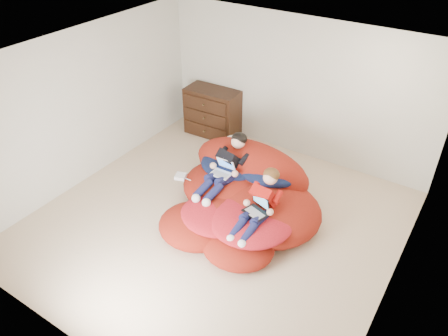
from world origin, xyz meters
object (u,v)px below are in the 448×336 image
dresser (213,112)px  older_boy (227,164)px  younger_boy (261,201)px  laptop_black (258,207)px  laptop_white (223,170)px  beanbag_pile (243,196)px

dresser → older_boy: older_boy is taller
older_boy → younger_boy: bearing=-29.2°
dresser → laptop_black: bearing=-44.2°
older_boy → laptop_black: older_boy is taller
dresser → laptop_white: size_ratio=3.55×
dresser → laptop_black: dresser is taller
laptop_black → younger_boy: bearing=90.0°
younger_boy → older_boy: bearing=150.8°
laptop_black → laptop_white: bearing=152.8°
older_boy → younger_boy: (0.85, -0.47, -0.05)m
dresser → laptop_black: size_ratio=2.80×
dresser → laptop_white: dresser is taller
older_boy → beanbag_pile: bearing=-18.5°
younger_boy → laptop_white: bearing=157.1°
dresser → younger_boy: bearing=-43.2°
dresser → beanbag_pile: dresser is taller
younger_boy → beanbag_pile: bearing=143.8°
laptop_white → beanbag_pile: bearing=-1.0°
beanbag_pile → laptop_black: bearing=-41.7°
beanbag_pile → laptop_black: size_ratio=6.39×
beanbag_pile → laptop_white: bearing=179.0°
laptop_black → dresser: bearing=135.8°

